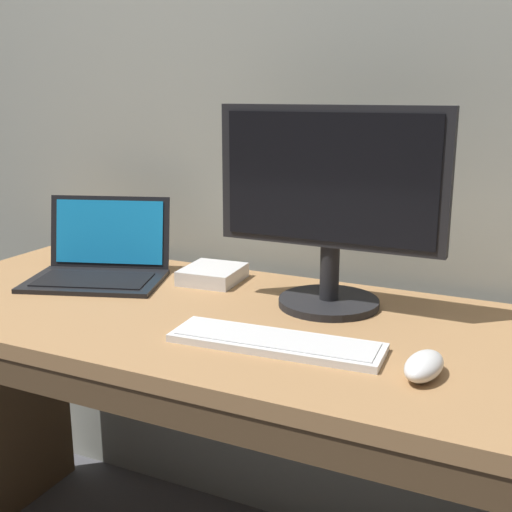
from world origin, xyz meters
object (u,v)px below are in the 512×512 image
laptop_black (99,265)px  external_monitor (330,201)px  external_drive_box (213,274)px  wired_keyboard (276,342)px  computer_mouse (424,366)px

laptop_black → external_monitor: (0.62, 0.04, 0.21)m
external_monitor → external_drive_box: (-0.34, 0.07, -0.23)m
external_monitor → external_drive_box: size_ratio=3.32×
wired_keyboard → computer_mouse: computer_mouse is taller
wired_keyboard → laptop_black: bearing=159.8°
laptop_black → computer_mouse: size_ratio=3.47×
wired_keyboard → computer_mouse: bearing=-3.8°
laptop_black → wired_keyboard: size_ratio=0.95×
laptop_black → wired_keyboard: laptop_black is taller
laptop_black → external_drive_box: size_ratio=2.60×
laptop_black → wired_keyboard: (0.60, -0.22, -0.03)m
external_monitor → external_drive_box: 0.41m
external_drive_box → laptop_black: bearing=-158.4°
laptop_black → external_monitor: bearing=3.6°
external_monitor → wired_keyboard: bearing=-92.5°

